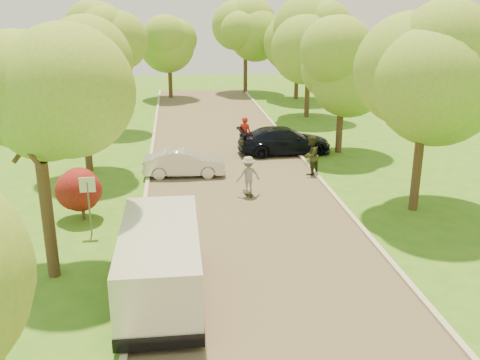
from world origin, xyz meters
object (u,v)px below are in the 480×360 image
street_sign (88,194)px  person_striped (245,134)px  skateboarder (248,175)px  dark_sedan (284,141)px  longboard (248,193)px  person_olive (311,155)px  minivan (160,261)px  silver_sedan (184,163)px

street_sign → person_striped: 12.88m
skateboarder → person_striped: person_striped is taller
dark_sedan → person_striped: (-2.12, 0.77, 0.25)m
person_striped → longboard: bearing=98.9°
dark_sedan → longboard: dark_sedan is taller
person_olive → street_sign: bearing=-12.3°
street_sign → person_olive: (9.60, 6.09, -0.59)m
street_sign → person_striped: bearing=57.2°
skateboarder → street_sign: bearing=17.9°
street_sign → minivan: street_sign is taller
silver_sedan → person_striped: 5.45m
minivan → dark_sedan: (6.50, 14.67, -0.34)m
silver_sedan → person_olive: size_ratio=2.02×
street_sign → silver_sedan: street_sign is taller
person_striped → person_olive: size_ratio=1.03×
silver_sedan → skateboarder: 4.14m
street_sign → longboard: size_ratio=2.49×
dark_sedan → person_olive: (0.50, -3.96, 0.22)m
street_sign → person_olive: size_ratio=1.12×
minivan → person_striped: bearing=74.4°
minivan → person_olive: minivan is taller
minivan → person_striped: (4.38, 15.43, -0.08)m
street_sign → dark_sedan: size_ratio=0.42×
minivan → person_striped: minivan is taller
dark_sedan → person_olive: person_olive is taller
skateboarder → person_olive: person_olive is taller
silver_sedan → dark_sedan: bearing=-56.0°
street_sign → dark_sedan: 13.58m
street_sign → person_striped: size_ratio=1.09×
person_striped → street_sign: bearing=72.2°
person_striped → silver_sedan: bearing=65.3°
minivan → person_striped: 16.04m
longboard → skateboarder: 0.84m
minivan → skateboarder: size_ratio=3.36×
street_sign → minivan: bearing=-60.6°
silver_sedan → skateboarder: (2.68, -3.14, 0.28)m
dark_sedan → skateboarder: size_ratio=3.13×
minivan → skateboarder: (3.58, 8.11, -0.15)m
silver_sedan → longboard: size_ratio=4.49×
skateboarder → person_striped: 7.37m
street_sign → longboard: bearing=29.4°
person_striped → person_olive: person_striped is taller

